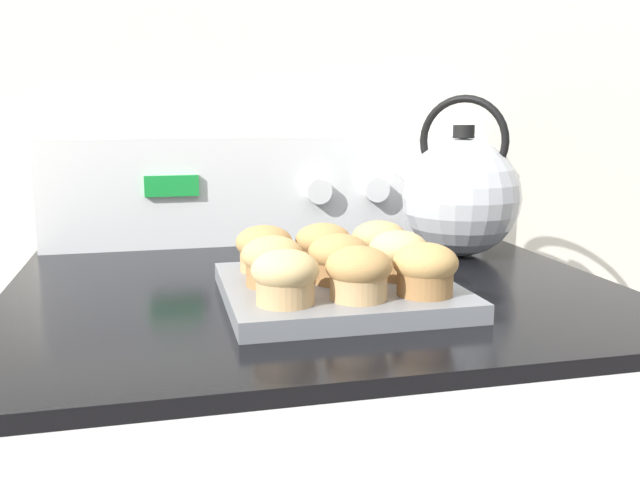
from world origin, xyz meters
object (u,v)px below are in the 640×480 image
object	(u,v)px
muffin_r2_c2	(379,243)
muffin_r0_c1	(359,273)
muffin_r0_c0	(285,277)
muffin_r2_c1	(323,245)
muffin_r2_c0	(264,248)
muffin_r0_c2	(425,269)
muffin_r1_c1	(339,258)
muffin_pan	(338,290)
muffin_r1_c2	(398,254)
tea_kettle	(460,195)
muffin_r1_c0	(272,260)

from	to	relation	value
muffin_r2_c2	muffin_r0_c1	bearing A→B (deg)	-115.64
muffin_r0_c0	muffin_r2_c1	world-z (taller)	same
muffin_r2_c0	muffin_r2_c2	world-z (taller)	same
muffin_r0_c2	muffin_r1_c1	world-z (taller)	same
muffin_r1_c1	muffin_r0_c1	bearing A→B (deg)	-88.71
muffin_pan	muffin_r0_c1	size ratio (longest dim) A/B	3.73
muffin_r0_c0	muffin_r1_c1	size ratio (longest dim) A/B	1.00
muffin_r2_c1	muffin_r0_c2	bearing A→B (deg)	-63.38
muffin_r0_c1	muffin_r2_c0	bearing A→B (deg)	116.57
muffin_r0_c0	muffin_r2_c2	size ratio (longest dim) A/B	1.00
muffin_r1_c1	muffin_r2_c0	world-z (taller)	same
muffin_pan	muffin_r1_c2	xyz separation A→B (m)	(0.08, 0.00, 0.04)
muffin_r0_c0	tea_kettle	size ratio (longest dim) A/B	0.29
muffin_r0_c0	muffin_r2_c1	bearing A→B (deg)	62.92
muffin_r2_c2	muffin_r1_c1	bearing A→B (deg)	-134.16
muffin_r2_c1	muffin_r2_c2	world-z (taller)	same
muffin_r0_c1	muffin_r2_c2	bearing A→B (deg)	64.36
muffin_pan	muffin_r1_c1	world-z (taller)	muffin_r1_c1
muffin_r2_c1	tea_kettle	bearing A→B (deg)	26.65
muffin_r1_c0	tea_kettle	bearing A→B (deg)	31.26
muffin_pan	muffin_r0_c1	distance (m)	0.09
muffin_pan	muffin_r1_c2	distance (m)	0.09
muffin_r0_c2	muffin_r1_c1	size ratio (longest dim) A/B	1.00
muffin_r0_c1	muffin_r1_c2	xyz separation A→B (m)	(0.07, 0.08, 0.00)
muffin_r1_c0	muffin_r2_c1	bearing A→B (deg)	43.14
muffin_r0_c1	tea_kettle	xyz separation A→B (m)	(0.25, 0.28, 0.04)
muffin_r2_c2	muffin_pan	bearing A→B (deg)	-134.93
muffin_r0_c2	muffin_r2_c2	distance (m)	0.16
muffin_r1_c2	muffin_r2_c2	bearing A→B (deg)	89.37
muffin_r0_c2	muffin_r2_c0	size ratio (longest dim) A/B	1.00
muffin_r1_c1	muffin_r2_c2	distance (m)	0.11
muffin_r0_c0	muffin_r1_c2	size ratio (longest dim) A/B	1.00
muffin_r1_c0	muffin_r2_c2	world-z (taller)	same
muffin_r0_c1	muffin_r1_c0	distance (m)	0.12
muffin_pan	muffin_r2_c2	distance (m)	0.12
muffin_r1_c1	muffin_r1_c2	size ratio (longest dim) A/B	1.00
muffin_r0_c0	muffin_r0_c2	xyz separation A→B (m)	(0.16, -0.00, 0.00)
tea_kettle	muffin_r2_c1	bearing A→B (deg)	-153.35
muffin_pan	muffin_r1_c0	bearing A→B (deg)	177.94
muffin_r2_c1	muffin_r2_c2	xyz separation A→B (m)	(0.08, 0.00, 0.00)
muffin_pan	muffin_r1_c0	xyz separation A→B (m)	(-0.08, 0.00, 0.04)
muffin_r1_c0	muffin_r0_c1	bearing A→B (deg)	-45.41
muffin_r0_c1	muffin_r1_c2	world-z (taller)	same
muffin_r0_c0	muffin_r0_c2	world-z (taller)	same
muffin_r2_c2	tea_kettle	world-z (taller)	tea_kettle
muffin_r1_c0	muffin_r1_c2	size ratio (longest dim) A/B	1.00
muffin_pan	muffin_r0_c0	distance (m)	0.12
muffin_pan	muffin_r0_c1	world-z (taller)	muffin_r0_c1
muffin_r1_c2	tea_kettle	world-z (taller)	tea_kettle
muffin_r0_c1	muffin_r2_c2	xyz separation A→B (m)	(0.08, 0.16, 0.00)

